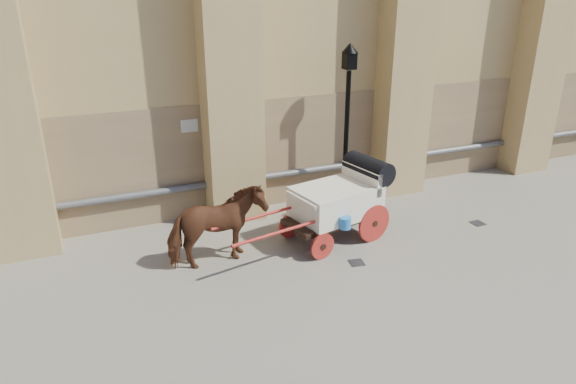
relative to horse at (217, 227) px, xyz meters
name	(u,v)px	position (x,y,z in m)	size (l,w,h in m)	color
ground	(331,274)	(2.10, -1.36, -0.89)	(90.00, 90.00, 0.00)	slate
horse	(217,227)	(0.00, 0.00, 0.00)	(0.96, 2.10, 1.77)	brown
carriage	(341,198)	(3.09, 0.14, 0.14)	(4.47, 1.98, 1.90)	black
street_lamp	(347,123)	(4.09, 1.79, 1.48)	(0.41, 0.41, 4.42)	black
drain_grate_near	(357,263)	(2.84, -1.16, -0.88)	(0.32, 0.32, 0.01)	black
drain_grate_far	(478,223)	(6.75, -0.60, -0.88)	(0.32, 0.32, 0.01)	black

